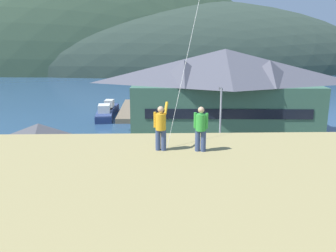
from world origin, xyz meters
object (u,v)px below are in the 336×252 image
storage_shed_near_lot (41,155)px  moored_boat_wharfside (105,114)px  parked_car_lone_by_shed (162,164)px  moored_boat_outer_mooring (154,113)px  parked_car_back_row_right (79,207)px  parked_car_mid_row_center (322,166)px  person_companion (201,128)px  person_kite_flyer (161,126)px  harbor_lodge (224,90)px  parking_light_pole (220,120)px  moored_boat_inner_slip (110,109)px  wharf_dock (131,110)px  parked_car_front_row_red (210,192)px

storage_shed_near_lot → moored_boat_wharfside: storage_shed_near_lot is taller
storage_shed_near_lot → parked_car_lone_by_shed: storage_shed_near_lot is taller
moored_boat_outer_mooring → parked_car_back_row_right: (-4.42, -30.09, 0.34)m
moored_boat_outer_mooring → parked_car_lone_by_shed: bearing=-87.7°
parked_car_mid_row_center → parked_car_lone_by_shed: (-13.26, 0.80, 0.00)m
parked_car_mid_row_center → person_companion: bearing=-129.7°
moored_boat_outer_mooring → person_kite_flyer: (0.71, -37.45, 7.33)m
storage_shed_near_lot → moored_boat_wharfside: 24.40m
storage_shed_near_lot → moored_boat_outer_mooring: storage_shed_near_lot is taller
harbor_lodge → moored_boat_outer_mooring: harbor_lodge is taller
parked_car_lone_by_shed → harbor_lodge: bearing=60.7°
person_kite_flyer → person_companion: person_kite_flyer is taller
parked_car_back_row_right → parking_light_pole: 15.68m
storage_shed_near_lot → person_kite_flyer: person_kite_flyer is taller
person_companion → harbor_lodge: bearing=77.8°
harbor_lodge → moored_boat_wharfside: bearing=150.3°
parked_car_lone_by_shed → moored_boat_wharfside: bearing=109.7°
person_companion → parked_car_back_row_right: bearing=131.4°
harbor_lodge → moored_boat_outer_mooring: (-8.43, 8.99, -4.67)m
parked_car_lone_by_shed → parked_car_back_row_right: bearing=-124.8°
harbor_lodge → moored_boat_outer_mooring: size_ratio=2.86×
moored_boat_inner_slip → parked_car_mid_row_center: size_ratio=1.33×
moored_boat_outer_mooring → parked_car_lone_by_shed: size_ratio=1.87×
wharf_dock → moored_boat_wharfside: size_ratio=2.15×
moored_boat_wharfside → parking_light_pole: size_ratio=1.06×
parked_car_lone_by_shed → parking_light_pole: parking_light_pole is taller
moored_boat_wharfside → parked_car_front_row_red: (11.25, -27.93, 0.34)m
harbor_lodge → moored_boat_outer_mooring: bearing=133.2°
moored_boat_wharfside → parked_car_back_row_right: (2.67, -29.94, 0.34)m
harbor_lodge → parked_car_mid_row_center: harbor_lodge is taller
moored_boat_wharfside → parking_light_pole: (13.39, -18.90, 3.36)m
harbor_lodge → parked_car_mid_row_center: size_ratio=5.36×
harbor_lodge → moored_boat_inner_slip: (-15.24, 12.75, -4.67)m
parked_car_front_row_red → parked_car_back_row_right: same height
moored_boat_wharfside → person_companion: 39.30m
moored_boat_inner_slip → parked_car_mid_row_center: (20.99, -26.97, 0.34)m
harbor_lodge → storage_shed_near_lot: (-16.83, -15.44, -2.74)m
harbor_lodge → wharf_dock: (-12.04, 13.40, -5.05)m
moored_boat_outer_mooring → parked_car_front_row_red: (4.17, -28.07, 0.34)m
parked_car_lone_by_shed → moored_boat_inner_slip: bearing=106.4°
storage_shed_near_lot → moored_boat_wharfside: bearing=86.9°
parked_car_front_row_red → person_kite_flyer: size_ratio=2.30×
parking_light_pole → person_kite_flyer: bearing=-106.9°
wharf_dock → person_kite_flyer: person_kite_flyer is taller
harbor_lodge → parked_car_back_row_right: (-12.85, -21.09, -4.33)m
storage_shed_near_lot → parked_car_lone_by_shed: size_ratio=1.56×
moored_boat_inner_slip → parking_light_pole: (13.12, -22.80, 3.36)m
storage_shed_near_lot → parked_car_back_row_right: size_ratio=1.58×
harbor_lodge → parking_light_pole: size_ratio=3.33×
moored_boat_wharfside → parked_car_front_row_red: 30.11m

